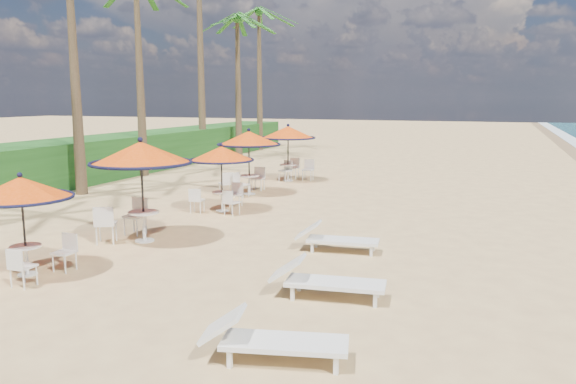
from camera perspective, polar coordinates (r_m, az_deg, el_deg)
name	(u,v)px	position (r m, az deg, el deg)	size (l,w,h in m)	color
ground	(268,314)	(9.64, -2.04, -12.25)	(160.00, 160.00, 0.00)	tan
scrub_hedge	(76,161)	(25.79, -20.75, 3.00)	(3.00, 40.00, 1.80)	#194716
station_0	(24,197)	(12.36, -25.28, -0.50)	(2.03, 2.03, 2.12)	black
station_1	(138,162)	(14.35, -14.95, 2.94)	(2.52, 2.52, 2.63)	black
station_2	(221,162)	(17.76, -6.79, 3.06)	(2.08, 2.12, 2.17)	black
station_3	(248,146)	(20.84, -4.12, 4.66)	(2.36, 2.38, 2.46)	black
station_4	(289,139)	(24.23, 0.13, 5.39)	(2.37, 2.37, 2.47)	black
lounger_near	(269,338)	(7.92, -1.90, -14.62)	(2.11, 1.07, 0.72)	white
lounger_mid	(324,279)	(10.24, 3.64, -8.86)	(2.14, 0.90, 0.74)	white
lounger_far	(334,238)	(13.27, 4.73, -4.67)	(2.00, 0.84, 0.70)	white
palm_6	(237,27)	(34.47, -5.18, 16.37)	(5.00, 5.00, 8.43)	brown
palm_7	(259,20)	(39.36, -2.96, 17.03)	(5.00, 5.00, 9.50)	brown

